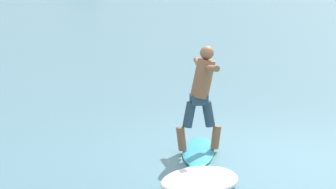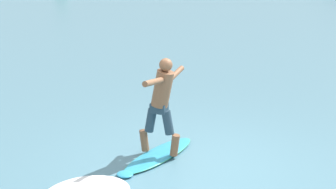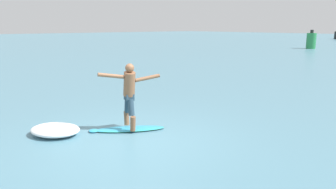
% 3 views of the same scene
% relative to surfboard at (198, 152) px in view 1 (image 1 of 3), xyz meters
% --- Properties ---
extents(ground_plane, '(200.00, 200.00, 0.00)m').
position_rel_surfboard_xyz_m(ground_plane, '(0.57, -0.34, -0.03)').
color(ground_plane, teal).
extents(surfboard, '(1.34, 1.81, 0.20)m').
position_rel_surfboard_xyz_m(surfboard, '(0.00, 0.00, 0.00)').
color(surfboard, '#309EC7').
rests_on(surfboard, ground).
extents(surfer, '(0.75, 1.49, 1.64)m').
position_rel_surfboard_xyz_m(surfer, '(0.06, 0.01, 0.98)').
color(surfer, brown).
rests_on(surfer, surfboard).
extents(wave_foam_at_tail, '(1.55, 1.44, 0.24)m').
position_rel_surfboard_xyz_m(wave_foam_at_tail, '(-0.86, -1.53, 0.09)').
color(wave_foam_at_tail, white).
rests_on(wave_foam_at_tail, ground).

